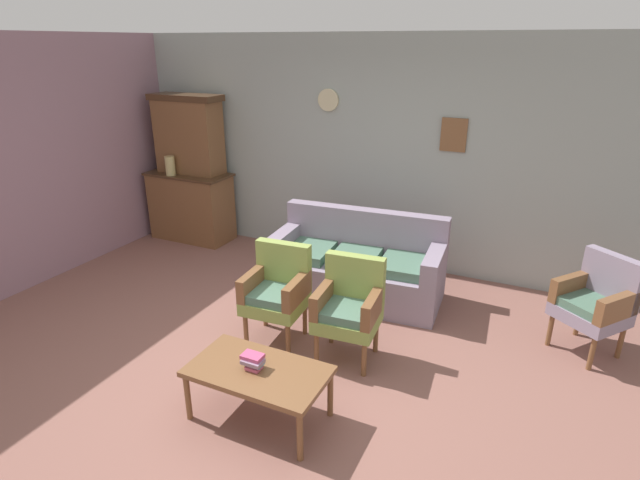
{
  "coord_description": "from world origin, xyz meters",
  "views": [
    {
      "loc": [
        1.98,
        -3.03,
        2.6
      ],
      "look_at": [
        0.06,
        0.98,
        0.85
      ],
      "focal_mm": 28.44,
      "sensor_mm": 36.0,
      "label": 1
    }
  ],
  "objects_px": {
    "coffee_table": "(258,374)",
    "floral_couch": "(357,267)",
    "side_cabinet": "(192,206)",
    "vase_on_cabinet": "(170,166)",
    "armchair_near_couch_end": "(349,305)",
    "book_stack_on_table": "(253,361)",
    "armchair_near_cabinet": "(277,289)",
    "wingback_chair_by_fireplace": "(596,300)"
  },
  "relations": [
    {
      "from": "book_stack_on_table",
      "to": "side_cabinet",
      "type": "bearing_deg",
      "value": 135.16
    },
    {
      "from": "side_cabinet",
      "to": "armchair_near_cabinet",
      "type": "xyz_separation_m",
      "value": [
        2.38,
        -1.74,
        0.03
      ]
    },
    {
      "from": "floral_couch",
      "to": "armchair_near_cabinet",
      "type": "xyz_separation_m",
      "value": [
        -0.34,
        -1.11,
        0.17
      ]
    },
    {
      "from": "floral_couch",
      "to": "armchair_near_cabinet",
      "type": "distance_m",
      "value": 1.18
    },
    {
      "from": "floral_couch",
      "to": "armchair_near_couch_end",
      "type": "relative_size",
      "value": 2.07
    },
    {
      "from": "coffee_table",
      "to": "floral_couch",
      "type": "bearing_deg",
      "value": 92.2
    },
    {
      "from": "vase_on_cabinet",
      "to": "coffee_table",
      "type": "bearing_deg",
      "value": -41.11
    },
    {
      "from": "armchair_near_couch_end",
      "to": "armchair_near_cabinet",
      "type": "bearing_deg",
      "value": -179.45
    },
    {
      "from": "vase_on_cabinet",
      "to": "side_cabinet",
      "type": "bearing_deg",
      "value": 50.16
    },
    {
      "from": "armchair_near_couch_end",
      "to": "wingback_chair_by_fireplace",
      "type": "relative_size",
      "value": 1.0
    },
    {
      "from": "side_cabinet",
      "to": "floral_couch",
      "type": "xyz_separation_m",
      "value": [
        2.72,
        -0.63,
        -0.14
      ]
    },
    {
      "from": "vase_on_cabinet",
      "to": "coffee_table",
      "type": "height_order",
      "value": "vase_on_cabinet"
    },
    {
      "from": "wingback_chair_by_fireplace",
      "to": "armchair_near_couch_end",
      "type": "bearing_deg",
      "value": -152.2
    },
    {
      "from": "side_cabinet",
      "to": "book_stack_on_table",
      "type": "height_order",
      "value": "side_cabinet"
    },
    {
      "from": "vase_on_cabinet",
      "to": "armchair_near_couch_end",
      "type": "height_order",
      "value": "vase_on_cabinet"
    },
    {
      "from": "side_cabinet",
      "to": "coffee_table",
      "type": "distance_m",
      "value": 3.93
    },
    {
      "from": "side_cabinet",
      "to": "vase_on_cabinet",
      "type": "height_order",
      "value": "vase_on_cabinet"
    },
    {
      "from": "vase_on_cabinet",
      "to": "book_stack_on_table",
      "type": "xyz_separation_m",
      "value": [
        2.91,
        -2.58,
        -0.58
      ]
    },
    {
      "from": "wingback_chair_by_fireplace",
      "to": "armchair_near_cabinet",
      "type": "bearing_deg",
      "value": -158.84
    },
    {
      "from": "vase_on_cabinet",
      "to": "armchair_near_couch_end",
      "type": "bearing_deg",
      "value": -25.75
    },
    {
      "from": "wingback_chair_by_fireplace",
      "to": "coffee_table",
      "type": "height_order",
      "value": "wingback_chair_by_fireplace"
    },
    {
      "from": "side_cabinet",
      "to": "floral_couch",
      "type": "relative_size",
      "value": 0.62
    },
    {
      "from": "side_cabinet",
      "to": "armchair_near_couch_end",
      "type": "distance_m",
      "value": 3.54
    },
    {
      "from": "vase_on_cabinet",
      "to": "coffee_table",
      "type": "distance_m",
      "value": 3.97
    },
    {
      "from": "book_stack_on_table",
      "to": "coffee_table",
      "type": "bearing_deg",
      "value": 6.59
    },
    {
      "from": "armchair_near_cabinet",
      "to": "armchair_near_couch_end",
      "type": "relative_size",
      "value": 1.0
    },
    {
      "from": "armchair_near_couch_end",
      "to": "side_cabinet",
      "type": "bearing_deg",
      "value": 150.68
    },
    {
      "from": "side_cabinet",
      "to": "wingback_chair_by_fireplace",
      "type": "height_order",
      "value": "side_cabinet"
    },
    {
      "from": "side_cabinet",
      "to": "book_stack_on_table",
      "type": "relative_size",
      "value": 7.05
    },
    {
      "from": "side_cabinet",
      "to": "floral_couch",
      "type": "height_order",
      "value": "side_cabinet"
    },
    {
      "from": "wingback_chair_by_fireplace",
      "to": "book_stack_on_table",
      "type": "xyz_separation_m",
      "value": [
        -2.22,
        -2.02,
        -0.02
      ]
    },
    {
      "from": "armchair_near_couch_end",
      "to": "coffee_table",
      "type": "relative_size",
      "value": 0.9
    },
    {
      "from": "vase_on_cabinet",
      "to": "floral_couch",
      "type": "bearing_deg",
      "value": -8.98
    },
    {
      "from": "side_cabinet",
      "to": "vase_on_cabinet",
      "type": "xyz_separation_m",
      "value": [
        -0.15,
        -0.17,
        0.59
      ]
    },
    {
      "from": "vase_on_cabinet",
      "to": "coffee_table",
      "type": "relative_size",
      "value": 0.25
    },
    {
      "from": "side_cabinet",
      "to": "coffee_table",
      "type": "relative_size",
      "value": 1.16
    },
    {
      "from": "armchair_near_cabinet",
      "to": "wingback_chair_by_fireplace",
      "type": "bearing_deg",
      "value": 21.16
    },
    {
      "from": "armchair_near_cabinet",
      "to": "coffee_table",
      "type": "height_order",
      "value": "armchair_near_cabinet"
    },
    {
      "from": "coffee_table",
      "to": "book_stack_on_table",
      "type": "xyz_separation_m",
      "value": [
        -0.04,
        -0.0,
        0.1
      ]
    },
    {
      "from": "side_cabinet",
      "to": "armchair_near_couch_end",
      "type": "bearing_deg",
      "value": -29.32
    },
    {
      "from": "vase_on_cabinet",
      "to": "armchair_near_couch_end",
      "type": "relative_size",
      "value": 0.28
    },
    {
      "from": "wingback_chair_by_fireplace",
      "to": "book_stack_on_table",
      "type": "relative_size",
      "value": 5.49
    }
  ]
}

